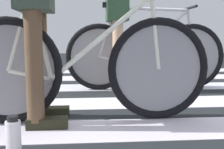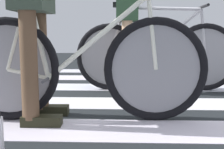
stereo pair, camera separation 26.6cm
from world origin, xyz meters
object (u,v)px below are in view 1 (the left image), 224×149
(bicycle_1_of_2, at_px, (85,66))
(bicycle_2_of_2, at_px, (146,54))
(cyclist_1_of_2, at_px, (37,24))
(cyclist_2_of_2, at_px, (117,29))
(water_bottle, at_px, (13,140))

(bicycle_1_of_2, xyz_separation_m, bicycle_2_of_2, (0.65, 1.16, 0.00))
(cyclist_1_of_2, bearing_deg, cyclist_2_of_2, 59.41)
(cyclist_1_of_2, distance_m, water_bottle, 0.84)
(bicycle_2_of_2, relative_size, cyclist_2_of_2, 1.71)
(bicycle_2_of_2, xyz_separation_m, water_bottle, (-0.98, -1.79, -0.28))
(bicycle_2_of_2, relative_size, water_bottle, 7.95)
(cyclist_1_of_2, relative_size, water_bottle, 4.69)
(cyclist_1_of_2, height_order, cyclist_2_of_2, cyclist_1_of_2)
(bicycle_2_of_2, bearing_deg, cyclist_2_of_2, -180.00)
(water_bottle, bearing_deg, cyclist_2_of_2, 69.56)
(cyclist_2_of_2, bearing_deg, bicycle_2_of_2, 0.00)
(bicycle_1_of_2, bearing_deg, cyclist_1_of_2, 180.00)
(bicycle_1_of_2, height_order, water_bottle, bicycle_1_of_2)
(cyclist_1_of_2, distance_m, cyclist_2_of_2, 1.34)
(cyclist_1_of_2, height_order, water_bottle, cyclist_1_of_2)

